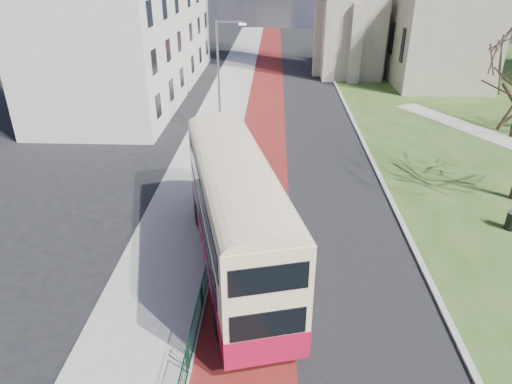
{
  "coord_description": "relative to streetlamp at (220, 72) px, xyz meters",
  "views": [
    {
      "loc": [
        -0.38,
        -15.36,
        11.72
      ],
      "look_at": [
        -1.17,
        3.86,
        2.0
      ],
      "focal_mm": 32.0,
      "sensor_mm": 36.0,
      "label": 1
    }
  ],
  "objects": [
    {
      "name": "street_block_far",
      "position": [
        -9.65,
        20.0,
        1.17
      ],
      "size": [
        10.3,
        16.3,
        11.5
      ],
      "color": "beige",
      "rests_on": "ground"
    },
    {
      "name": "street_block_near",
      "position": [
        -9.65,
        4.0,
        1.92
      ],
      "size": [
        10.3,
        14.3,
        13.0
      ],
      "color": "beige",
      "rests_on": "ground"
    },
    {
      "name": "pedestrian_railing",
      "position": [
        1.4,
        -14.0,
        -4.04
      ],
      "size": [
        0.07,
        24.0,
        1.12
      ],
      "color": "#0C3722",
      "rests_on": "ground"
    },
    {
      "name": "ground",
      "position": [
        4.35,
        -18.0,
        -4.59
      ],
      "size": [
        160.0,
        160.0,
        0.0
      ],
      "primitive_type": "plane",
      "color": "black",
      "rests_on": "ground"
    },
    {
      "name": "bus_lane",
      "position": [
        3.15,
        2.0,
        -4.59
      ],
      "size": [
        3.4,
        120.0,
        0.01
      ],
      "primitive_type": "cube",
      "color": "#591414",
      "rests_on": "ground"
    },
    {
      "name": "pavement_west",
      "position": [
        -0.65,
        2.0,
        -4.53
      ],
      "size": [
        4.0,
        120.0,
        0.12
      ],
      "primitive_type": "cube",
      "color": "gray",
      "rests_on": "ground"
    },
    {
      "name": "streetlamp",
      "position": [
        0.0,
        0.0,
        0.0
      ],
      "size": [
        2.13,
        0.18,
        8.0
      ],
      "color": "gray",
      "rests_on": "pavement_west"
    },
    {
      "name": "kerb_east",
      "position": [
        10.45,
        4.0,
        -4.53
      ],
      "size": [
        0.25,
        80.0,
        0.13
      ],
      "primitive_type": "cube",
      "color": "#999993",
      "rests_on": "ground"
    },
    {
      "name": "kerb_west",
      "position": [
        1.35,
        2.0,
        -4.53
      ],
      "size": [
        0.25,
        120.0,
        0.13
      ],
      "primitive_type": "cube",
      "color": "#999993",
      "rests_on": "ground"
    },
    {
      "name": "litter_bin",
      "position": [
        15.59,
        -13.77,
        -4.07
      ],
      "size": [
        0.68,
        0.68,
        0.96
      ],
      "rotation": [
        0.0,
        0.0,
        0.13
      ],
      "color": "black",
      "rests_on": "grass_green"
    },
    {
      "name": "bus",
      "position": [
        2.48,
        -17.41,
        -1.79
      ],
      "size": [
        5.5,
        12.07,
        4.92
      ],
      "rotation": [
        0.0,
        0.0,
        0.25
      ],
      "color": "maroon",
      "rests_on": "ground"
    },
    {
      "name": "road_carriageway",
      "position": [
        5.85,
        2.0,
        -4.59
      ],
      "size": [
        9.0,
        120.0,
        0.01
      ],
      "primitive_type": "cube",
      "color": "black",
      "rests_on": "ground"
    }
  ]
}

